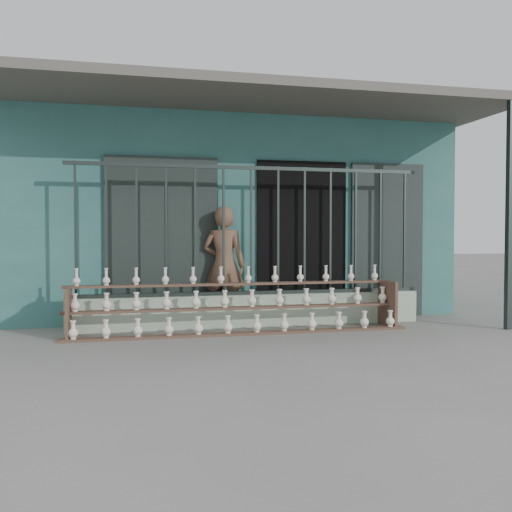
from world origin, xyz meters
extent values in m
plane|color=slate|center=(0.00, 0.00, 0.00)|extent=(60.00, 60.00, 0.00)
cube|color=#326965|center=(0.00, 4.30, 1.60)|extent=(7.00, 5.00, 3.20)
cube|color=black|center=(0.90, 1.82, 1.20)|extent=(1.40, 0.12, 2.40)
cube|color=black|center=(-1.20, 1.78, 1.20)|extent=(1.60, 0.08, 2.40)
cube|color=black|center=(2.30, 1.78, 1.20)|extent=(1.20, 0.08, 2.40)
cube|color=#59544C|center=(0.00, 1.20, 3.15)|extent=(7.40, 2.00, 0.12)
cube|color=#283330|center=(3.35, 0.25, 1.55)|extent=(0.08, 0.08, 3.10)
cube|color=#B2CCAF|center=(0.00, 1.30, 0.23)|extent=(5.00, 0.20, 0.45)
cube|color=#283330|center=(-2.35, 1.30, 1.35)|extent=(0.03, 0.03, 1.80)
cube|color=#283330|center=(-1.96, 1.30, 1.35)|extent=(0.03, 0.03, 1.80)
cube|color=#283330|center=(-1.57, 1.30, 1.35)|extent=(0.03, 0.03, 1.80)
cube|color=#283330|center=(-1.18, 1.30, 1.35)|extent=(0.03, 0.03, 1.80)
cube|color=#283330|center=(-0.78, 1.30, 1.35)|extent=(0.03, 0.03, 1.80)
cube|color=#283330|center=(-0.39, 1.30, 1.35)|extent=(0.03, 0.03, 1.80)
cube|color=#283330|center=(0.00, 1.30, 1.35)|extent=(0.03, 0.03, 1.80)
cube|color=#283330|center=(0.39, 1.30, 1.35)|extent=(0.03, 0.03, 1.80)
cube|color=#283330|center=(0.78, 1.30, 1.35)|extent=(0.03, 0.03, 1.80)
cube|color=#283330|center=(1.17, 1.30, 1.35)|extent=(0.03, 0.03, 1.80)
cube|color=#283330|center=(1.57, 1.30, 1.35)|extent=(0.03, 0.03, 1.80)
cube|color=#283330|center=(1.96, 1.30, 1.35)|extent=(0.03, 0.03, 1.80)
cube|color=#283330|center=(2.35, 1.30, 1.35)|extent=(0.03, 0.03, 1.80)
cube|color=#283330|center=(0.00, 1.30, 2.22)|extent=(5.00, 0.04, 0.05)
cube|color=#283330|center=(0.00, 1.30, 0.47)|extent=(5.00, 0.04, 0.05)
cube|color=brown|center=(-0.26, 0.65, 0.01)|extent=(4.50, 0.18, 0.03)
cube|color=brown|center=(-0.26, 0.90, 0.32)|extent=(4.50, 0.18, 0.03)
cube|color=brown|center=(-0.26, 1.15, 0.61)|extent=(4.50, 0.18, 0.03)
cube|color=brown|center=(-2.41, 0.90, 0.32)|extent=(0.04, 0.55, 0.64)
cube|color=brown|center=(1.89, 0.90, 0.32)|extent=(0.04, 0.55, 0.64)
imported|color=brown|center=(-0.33, 1.58, 0.85)|extent=(0.73, 0.62, 1.70)
camera|label=1|loc=(-1.76, -6.47, 1.27)|focal=40.00mm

